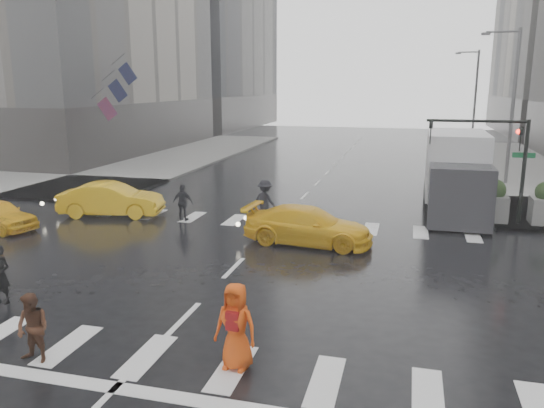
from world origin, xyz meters
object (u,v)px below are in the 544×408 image
(pedestrian_orange, at_px, (236,326))
(taxi_mid, at_px, (111,200))
(traffic_signal_pole, at_px, (500,150))
(pedestrian_brown, at_px, (33,328))
(box_truck, at_px, (457,172))

(pedestrian_orange, xyz_separation_m, taxi_mid, (-9.75, 11.25, -0.19))
(traffic_signal_pole, relative_size, pedestrian_orange, 2.38)
(pedestrian_brown, xyz_separation_m, pedestrian_orange, (4.30, 0.87, 0.17))
(taxi_mid, bearing_deg, box_truck, -86.30)
(traffic_signal_pole, xyz_separation_m, taxi_mid, (-16.68, -2.69, -2.46))
(pedestrian_brown, bearing_deg, traffic_signal_pole, 57.14)
(box_truck, bearing_deg, taxi_mid, -163.60)
(taxi_mid, distance_m, box_truck, 15.80)
(traffic_signal_pole, height_order, taxi_mid, traffic_signal_pole)
(traffic_signal_pole, xyz_separation_m, pedestrian_brown, (-11.23, -14.81, -2.44))
(pedestrian_brown, distance_m, pedestrian_orange, 4.39)
(pedestrian_brown, bearing_deg, box_truck, 63.59)
(traffic_signal_pole, relative_size, taxi_mid, 0.98)
(traffic_signal_pole, relative_size, box_truck, 0.64)
(taxi_mid, bearing_deg, pedestrian_brown, -167.71)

